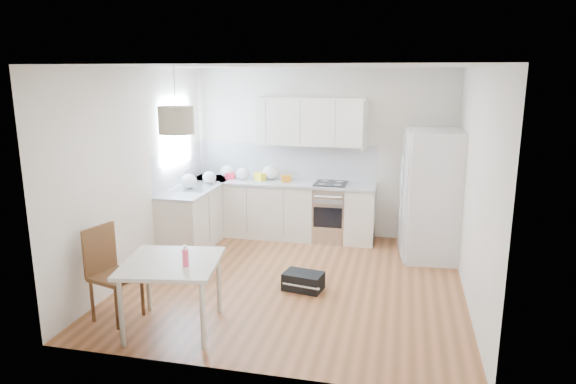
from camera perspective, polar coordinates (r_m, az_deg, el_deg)
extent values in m
plane|color=brown|center=(6.71, 0.73, -9.92)|extent=(4.20, 4.20, 0.00)
plane|color=white|center=(6.17, 0.80, 13.79)|extent=(4.20, 4.20, 0.00)
plane|color=silver|center=(8.34, 3.77, 4.30)|extent=(4.20, 0.00, 4.20)
plane|color=silver|center=(7.04, -16.21, 2.15)|extent=(0.00, 4.20, 4.20)
plane|color=silver|center=(6.23, 20.01, 0.48)|extent=(0.00, 4.20, 4.20)
cube|color=#BFE0F9|center=(7.99, -12.36, 6.53)|extent=(0.02, 1.00, 1.00)
cube|color=silver|center=(8.36, -0.71, -2.03)|extent=(3.00, 0.60, 0.88)
cube|color=silver|center=(8.17, -9.93, -2.59)|extent=(0.60, 1.80, 0.88)
cube|color=#A8AAAD|center=(8.25, -0.72, 1.05)|extent=(3.02, 0.64, 0.04)
cube|color=#A8AAAD|center=(8.06, -10.06, 0.56)|extent=(0.64, 1.82, 0.04)
cube|color=silver|center=(8.47, -0.27, 3.51)|extent=(3.00, 0.01, 0.58)
cube|color=silver|center=(8.11, -12.06, 2.79)|extent=(0.01, 1.80, 0.58)
cube|color=silver|center=(8.14, 2.60, 7.83)|extent=(1.70, 0.32, 0.75)
cube|color=beige|center=(5.43, -12.83, -7.71)|extent=(1.09, 1.09, 0.04)
cylinder|color=silver|center=(5.35, -18.04, -12.72)|extent=(0.05, 0.05, 0.71)
cylinder|color=silver|center=(5.13, -9.45, -13.42)|extent=(0.05, 0.05, 0.71)
cylinder|color=silver|center=(6.03, -15.29, -9.50)|extent=(0.05, 0.05, 0.71)
cylinder|color=silver|center=(5.83, -7.71, -9.94)|extent=(0.05, 0.05, 0.71)
cylinder|color=#F64466|center=(5.22, -11.33, -6.97)|extent=(0.07, 0.07, 0.22)
cube|color=black|center=(6.45, 1.71, -9.87)|extent=(0.52, 0.39, 0.22)
cylinder|color=#BFB293|center=(5.14, -12.32, 7.81)|extent=(0.36, 0.36, 0.27)
ellipsoid|color=white|center=(8.57, -6.74, 2.27)|extent=(0.23, 0.20, 0.21)
ellipsoid|color=white|center=(8.39, -5.07, 2.03)|extent=(0.22, 0.18, 0.20)
ellipsoid|color=white|center=(8.36, -1.93, 2.19)|extent=(0.27, 0.23, 0.24)
ellipsoid|color=white|center=(8.17, -8.73, 1.61)|extent=(0.21, 0.18, 0.19)
ellipsoid|color=white|center=(7.89, -10.93, 1.20)|extent=(0.24, 0.20, 0.22)
cube|color=orange|center=(8.20, -0.20, 1.50)|extent=(0.18, 0.15, 0.11)
cube|color=yellow|center=(8.33, -3.13, 1.72)|extent=(0.21, 0.19, 0.12)
cube|color=red|center=(8.49, -6.43, 1.81)|extent=(0.15, 0.10, 0.10)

